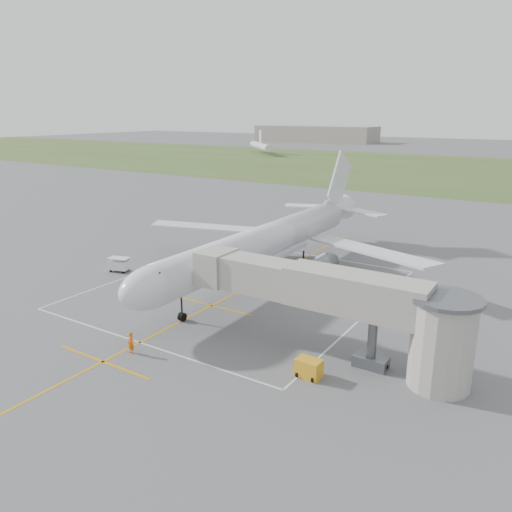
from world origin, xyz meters
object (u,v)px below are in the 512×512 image
Objects in this scene: airliner at (267,241)px; gpu_unit at (309,368)px; jet_bridge at (346,303)px; baggage_cart at (119,264)px; ramp_worker_wing at (230,255)px; ramp_worker_nose at (131,343)px.

airliner reaches higher than gpu_unit.
jet_bridge is 8.40× the size of baggage_cart.
ramp_worker_wing reaches higher than gpu_unit.
jet_bridge is at bearing -27.13° from baggage_cart.
gpu_unit is 32.75m from baggage_cart.
airliner reaches higher than baggage_cart.
gpu_unit is (14.65, -18.12, -3.70)m from airliner.
ramp_worker_nose is at bearing -56.18° from baggage_cart.
airliner is 27.93× the size of ramp_worker_wing.
ramp_worker_nose is 26.99m from ramp_worker_wing.
ramp_worker_wing is at bearing 116.04° from ramp_worker_nose.
airliner reaches higher than jet_bridge.
ramp_worker_wing is (-7.52, 3.19, -3.56)m from airliner.
jet_bridge is 29.32m from ramp_worker_wing.
airliner is 8.91m from ramp_worker_wing.
baggage_cart is at bearing 163.72° from gpu_unit.
airliner is 25.96× the size of ramp_worker_nose.
ramp_worker_nose reaches higher than gpu_unit.
jet_bridge is 12.27× the size of gpu_unit.
baggage_cart is at bearing 168.67° from jet_bridge.
baggage_cart is (-16.43, -7.81, -3.51)m from airliner.
gpu_unit is at bearing 177.55° from ramp_worker_wing.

